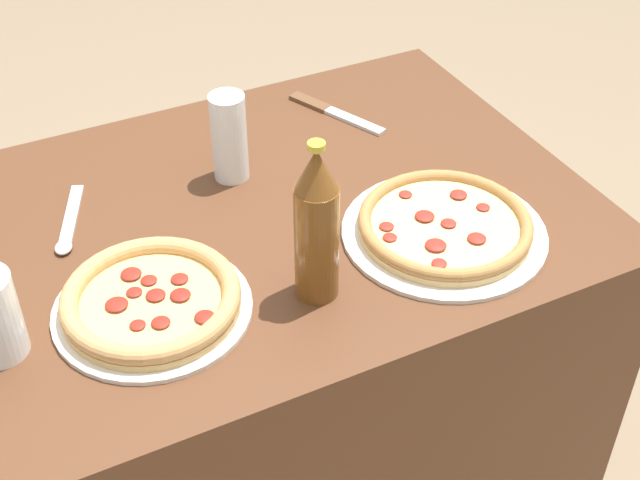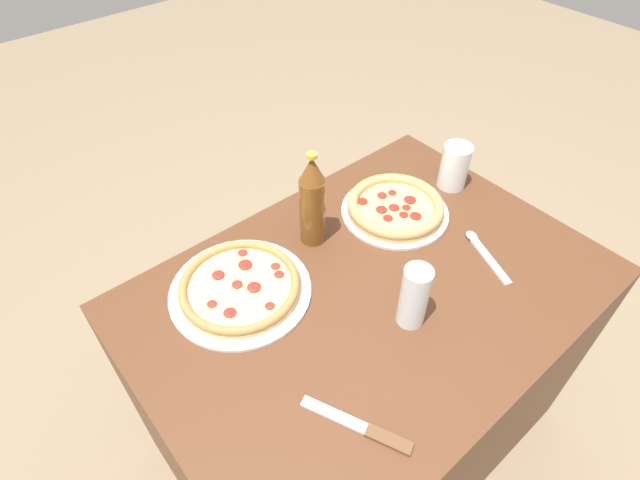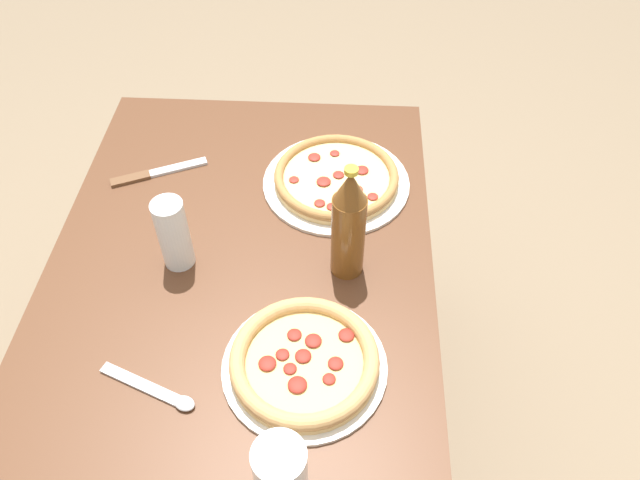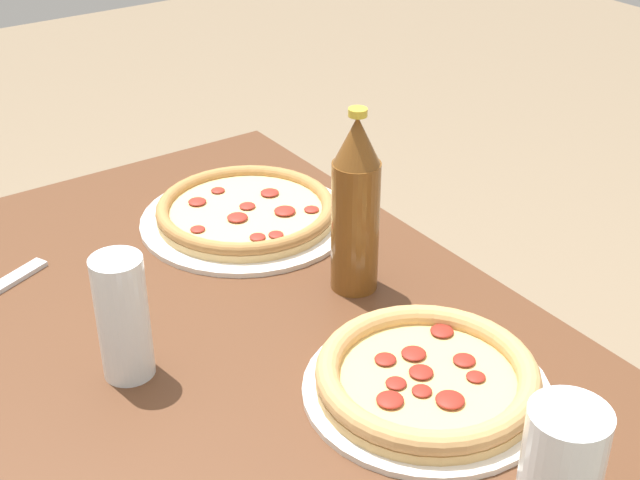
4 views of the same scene
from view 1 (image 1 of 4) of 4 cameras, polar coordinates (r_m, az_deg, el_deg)
ground_plane at (r=2.00m, az=-2.98°, el=-15.04°), size 8.00×8.00×0.00m
table at (r=1.72m, az=-3.38°, el=-7.93°), size 1.09×0.78×0.73m
pizza_margherita at (r=1.31m, az=-10.73°, el=-3.85°), size 0.29×0.29×0.04m
pizza_veggie at (r=1.43m, az=7.98°, el=0.88°), size 0.33×0.33×0.04m
glass_cola at (r=1.53m, az=-5.97°, el=6.24°), size 0.06×0.06×0.16m
beer_bottle at (r=1.25m, az=-0.25°, el=0.92°), size 0.06×0.06×0.26m
knife at (r=1.74m, az=0.77°, el=8.23°), size 0.11×0.21×0.01m
spoon at (r=1.50m, az=-15.80°, el=0.80°), size 0.09×0.18×0.01m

